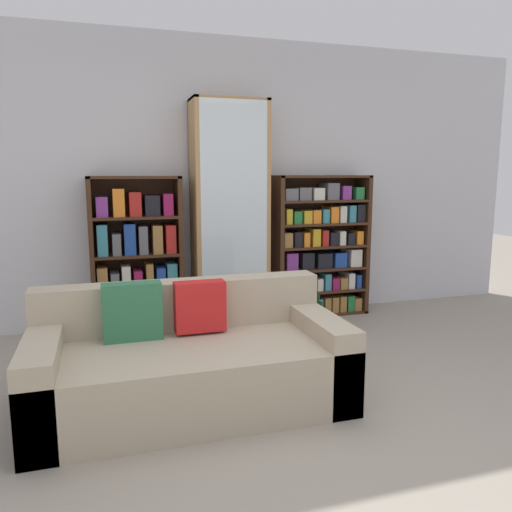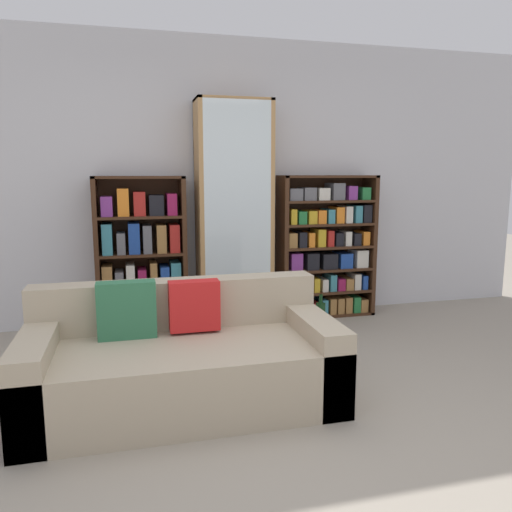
% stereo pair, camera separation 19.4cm
% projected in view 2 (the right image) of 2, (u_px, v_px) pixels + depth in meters
% --- Properties ---
extents(ground_plane, '(16.00, 16.00, 0.00)m').
position_uv_depth(ground_plane, '(296.00, 450.00, 2.60)').
color(ground_plane, gray).
extents(wall_back, '(6.85, 0.06, 2.70)m').
position_uv_depth(wall_back, '(212.00, 182.00, 4.84)').
color(wall_back, silver).
rests_on(wall_back, ground).
extents(couch, '(1.88, 0.90, 0.77)m').
position_uv_depth(couch, '(183.00, 362.00, 3.12)').
color(couch, tan).
rests_on(couch, ground).
extents(bookshelf_left, '(0.81, 0.32, 1.41)m').
position_uv_depth(bookshelf_left, '(142.00, 257.00, 4.58)').
color(bookshelf_left, '#3D2314').
rests_on(bookshelf_left, ground).
extents(display_cabinet, '(0.70, 0.36, 2.10)m').
position_uv_depth(display_cabinet, '(234.00, 214.00, 4.71)').
color(display_cabinet, '#AD7F4C').
rests_on(display_cabinet, ground).
extents(bookshelf_right, '(0.97, 0.32, 1.41)m').
position_uv_depth(bookshelf_right, '(326.00, 249.00, 5.02)').
color(bookshelf_right, '#3D2314').
rests_on(bookshelf_right, ground).
extents(wine_bottle, '(0.08, 0.08, 0.37)m').
position_uv_depth(wine_bottle, '(320.00, 318.00, 4.47)').
color(wine_bottle, '#143819').
rests_on(wine_bottle, ground).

